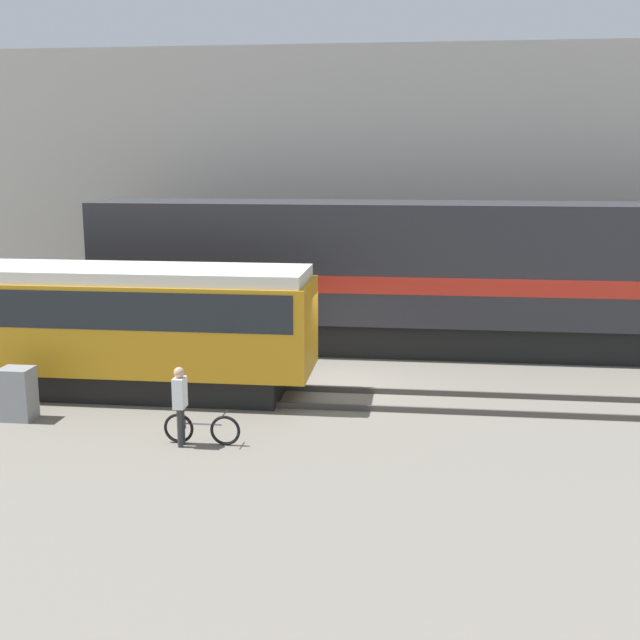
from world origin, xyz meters
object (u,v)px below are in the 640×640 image
at_px(streetcar, 61,320).
at_px(signal_box, 18,394).
at_px(freight_locomotive, 430,274).
at_px(person, 180,398).
at_px(bicycle, 202,429).

xyz_separation_m(streetcar, signal_box, (-0.06, -2.27, -1.23)).
height_order(streetcar, signal_box, streetcar).
distance_m(freight_locomotive, person, 10.41).
distance_m(bicycle, person, 0.81).
bearing_deg(bicycle, signal_box, 166.90).
bearing_deg(person, bicycle, 19.46).
bearing_deg(signal_box, person, -16.12).
xyz_separation_m(bicycle, signal_box, (-4.55, 1.06, 0.28)).
height_order(freight_locomotive, bicycle, freight_locomotive).
bearing_deg(streetcar, signal_box, -91.54).
bearing_deg(bicycle, freight_locomotive, 61.85).
xyz_separation_m(freight_locomotive, person, (-5.12, -8.96, -1.36)).
height_order(streetcar, bicycle, streetcar).
distance_m(streetcar, signal_box, 2.58).
relative_size(freight_locomotive, signal_box, 16.76).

